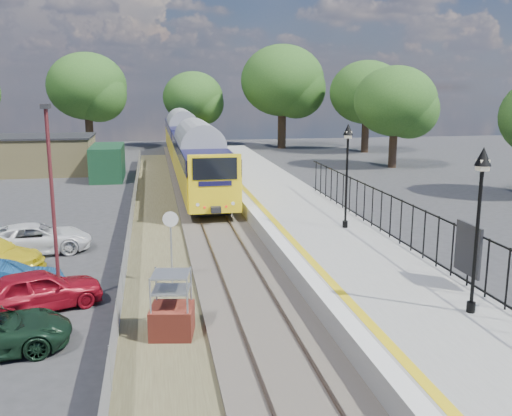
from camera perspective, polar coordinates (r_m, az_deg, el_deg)
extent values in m
plane|color=#2D2D30|center=(19.17, -0.49, -9.51)|extent=(120.00, 120.00, 0.00)
cube|color=#473F38|center=(28.59, -3.92, -2.06)|extent=(3.40, 80.00, 0.20)
cube|color=#4C472D|center=(26.52, -9.68, -3.49)|extent=(2.60, 70.00, 0.06)
cube|color=brown|center=(28.50, -5.37, -1.88)|extent=(0.07, 80.00, 0.14)
cube|color=brown|center=(28.65, -2.50, -1.77)|extent=(0.07, 80.00, 0.14)
cube|color=gray|center=(27.38, 5.32, -1.96)|extent=(5.00, 70.00, 0.90)
cube|color=silver|center=(26.77, 0.69, -1.23)|extent=(0.50, 70.00, 0.01)
cube|color=yellow|center=(26.87, 1.74, -1.19)|extent=(0.30, 70.00, 0.01)
cylinder|color=black|center=(17.12, 20.69, -9.25)|extent=(0.24, 0.24, 0.30)
cylinder|color=black|center=(16.56, 21.16, -3.26)|extent=(0.10, 0.10, 3.70)
cube|color=black|center=(16.19, 21.68, 3.42)|extent=(0.08, 0.08, 0.30)
cube|color=beige|center=(16.17, 21.72, 4.02)|extent=(0.26, 0.26, 0.30)
cone|color=black|center=(16.14, 21.79, 4.83)|extent=(0.44, 0.44, 0.50)
cylinder|color=black|center=(25.71, 8.90, -1.60)|extent=(0.24, 0.24, 0.30)
cylinder|color=black|center=(25.35, 9.04, 2.47)|extent=(0.10, 0.10, 3.70)
cube|color=black|center=(25.10, 9.18, 6.86)|extent=(0.08, 0.08, 0.30)
cube|color=beige|center=(25.09, 9.19, 7.25)|extent=(0.26, 0.26, 0.30)
cone|color=black|center=(25.07, 9.21, 7.77)|extent=(0.44, 0.44, 0.50)
cube|color=black|center=(22.68, 14.91, 0.46)|extent=(0.05, 26.00, 0.05)
cube|color=black|center=(18.92, 20.44, -3.87)|extent=(0.08, 1.40, 1.60)
cube|color=tan|center=(50.68, -20.53, 4.96)|extent=(8.00, 6.00, 3.00)
cube|color=black|center=(50.54, -20.66, 6.70)|extent=(8.20, 6.20, 0.15)
cube|color=#163C20|center=(46.06, -14.61, 4.45)|extent=(2.40, 6.00, 2.60)
cylinder|color=#332319|center=(68.13, -16.30, 7.21)|extent=(0.88, 0.88, 3.85)
ellipsoid|color=#254F1A|center=(67.93, -16.56, 11.60)|extent=(8.80, 8.80, 7.48)
cylinder|color=#332319|center=(69.97, -6.23, 7.44)|extent=(0.72, 0.72, 3.15)
ellipsoid|color=#254F1A|center=(69.77, -6.31, 10.94)|extent=(7.20, 7.20, 6.12)
cylinder|color=#332319|center=(67.46, 2.60, 7.78)|extent=(0.96, 0.96, 4.20)
ellipsoid|color=#254F1A|center=(67.29, 2.64, 12.62)|extent=(9.60, 9.60, 8.16)
cylinder|color=#332319|center=(64.10, 10.85, 7.04)|extent=(0.80, 0.80, 3.50)
ellipsoid|color=#254F1A|center=(63.88, 11.02, 11.29)|extent=(8.00, 8.00, 6.80)
cylinder|color=#332319|center=(52.31, 13.51, 5.67)|extent=(0.72, 0.72, 3.15)
ellipsoid|color=#254F1A|center=(52.04, 13.74, 10.35)|extent=(7.20, 7.20, 6.12)
cube|color=yellow|center=(38.83, -5.76, 4.02)|extent=(2.80, 20.00, 1.90)
cube|color=#100E36|center=(38.67, -5.80, 5.93)|extent=(2.82, 20.00, 0.90)
cube|color=black|center=(38.67, -5.80, 5.93)|extent=(2.82, 18.00, 0.70)
cube|color=black|center=(39.01, -5.72, 2.31)|extent=(2.00, 18.00, 0.45)
cube|color=yellow|center=(59.26, -7.40, 6.71)|extent=(2.80, 20.00, 1.90)
cube|color=#100E36|center=(59.15, -7.44, 7.97)|extent=(2.82, 20.00, 0.90)
cube|color=black|center=(59.15, -7.44, 7.97)|extent=(2.82, 18.00, 0.70)
cube|color=black|center=(59.38, -7.37, 5.58)|extent=(2.00, 18.00, 0.45)
cube|color=black|center=(28.57, -4.13, 3.94)|extent=(2.24, 0.04, 1.10)
cube|color=maroon|center=(16.78, -8.38, -11.17)|extent=(1.38, 1.38, 0.92)
cylinder|color=#999EA3|center=(20.60, -8.46, -4.45)|extent=(0.06, 0.06, 2.48)
cylinder|color=silver|center=(20.24, -8.56, -1.12)|extent=(0.55, 0.12, 0.56)
cylinder|color=#541C1F|center=(19.10, -19.61, -0.25)|extent=(0.12, 0.12, 6.41)
cube|color=black|center=(18.72, -20.31, 9.52)|extent=(0.25, 0.50, 0.15)
imported|color=maroon|center=(19.67, -20.90, -7.67)|extent=(4.25, 2.97, 1.34)
imported|color=#174E8C|center=(21.00, -23.98, -6.78)|extent=(4.02, 1.79, 1.28)
imported|color=white|center=(26.34, -21.18, -2.86)|extent=(4.92, 2.88, 1.29)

